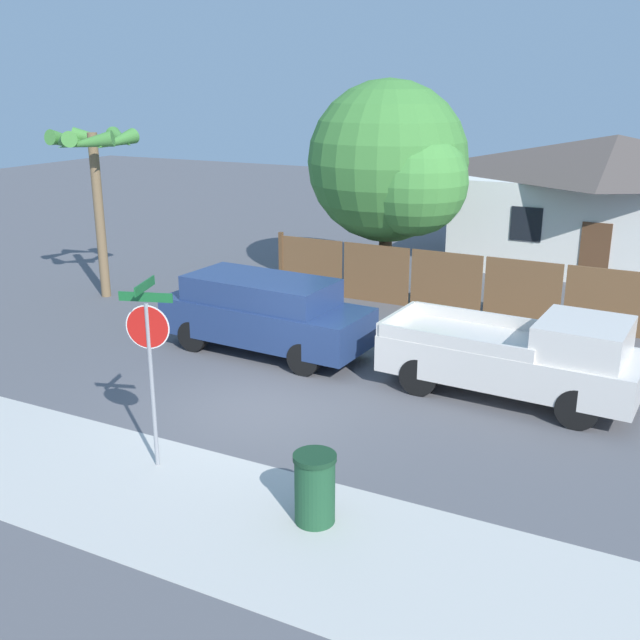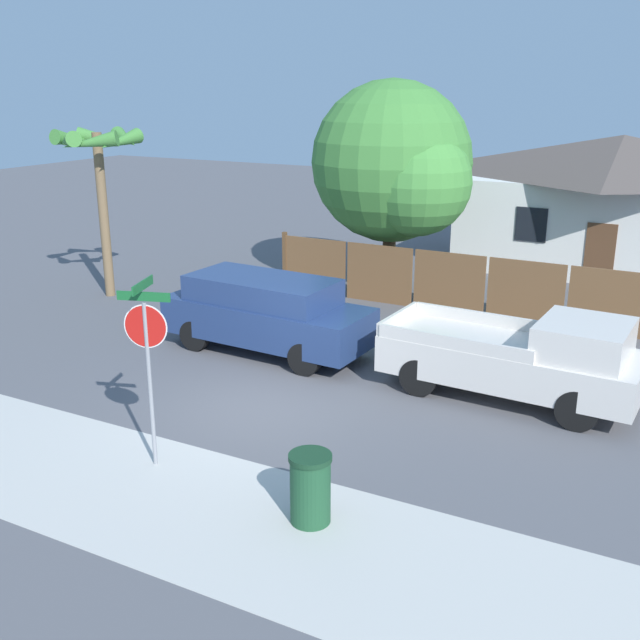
% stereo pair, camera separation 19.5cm
% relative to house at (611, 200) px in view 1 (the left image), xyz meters
% --- Properties ---
extents(ground_plane, '(80.00, 80.00, 0.00)m').
position_rel_house_xyz_m(ground_plane, '(-4.43, -15.68, -2.32)').
color(ground_plane, '#56565B').
extents(sidewalk_strip, '(36.00, 3.20, 0.01)m').
position_rel_house_xyz_m(sidewalk_strip, '(-4.43, -19.28, -2.32)').
color(sidewalk_strip, beige).
rests_on(sidewalk_strip, ground).
extents(wooden_fence, '(14.88, 0.12, 1.79)m').
position_rel_house_xyz_m(wooden_fence, '(-1.15, -7.76, -1.48)').
color(wooden_fence, brown).
rests_on(wooden_fence, ground).
extents(house, '(10.45, 6.27, 4.49)m').
position_rel_house_xyz_m(house, '(0.00, 0.00, 0.00)').
color(house, white).
rests_on(house, ground).
extents(oak_tree, '(4.99, 4.75, 6.28)m').
position_rel_house_xyz_m(oak_tree, '(-5.46, -6.41, 1.47)').
color(oak_tree, brown).
rests_on(oak_tree, ground).
extents(palm_tree, '(2.43, 2.63, 4.90)m').
position_rel_house_xyz_m(palm_tree, '(-12.82, -10.89, 1.86)').
color(palm_tree, brown).
rests_on(palm_tree, ground).
extents(red_suv, '(5.08, 2.13, 1.81)m').
position_rel_house_xyz_m(red_suv, '(-6.03, -12.89, -1.34)').
color(red_suv, navy).
rests_on(red_suv, ground).
extents(orange_pickup, '(5.18, 2.24, 1.81)m').
position_rel_house_xyz_m(orange_pickup, '(-0.02, -12.90, -1.44)').
color(orange_pickup, silver).
rests_on(orange_pickup, ground).
extents(stop_sign, '(0.85, 0.76, 3.19)m').
position_rel_house_xyz_m(stop_sign, '(-4.76, -18.49, -0.16)').
color(stop_sign, gray).
rests_on(stop_sign, ground).
extents(trash_bin, '(0.63, 0.63, 1.08)m').
position_rel_house_xyz_m(trash_bin, '(-1.63, -18.79, -1.78)').
color(trash_bin, '#1E4C2D').
rests_on(trash_bin, ground).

